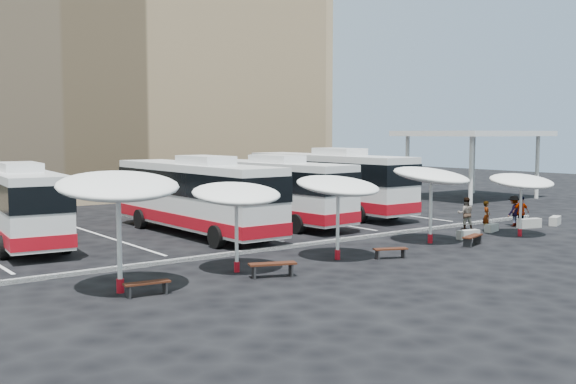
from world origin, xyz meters
TOP-DOWN VIEW (x-y plane):
  - ground at (0.00, 0.00)m, footprint 120.00×120.00m
  - sandstone_building at (0.00, 31.87)m, footprint 42.00×18.25m
  - service_canopy at (24.00, 10.00)m, footprint 10.00×8.00m
  - curb_divider at (0.00, 0.50)m, footprint 34.00×0.25m
  - bay_lines at (0.00, 8.00)m, footprint 24.15×12.00m
  - bus_0 at (-9.93, 9.01)m, footprint 3.66×11.96m
  - bus_1 at (-2.13, 6.49)m, footprint 2.98×12.44m
  - bus_2 at (2.96, 7.73)m, footprint 3.52×12.28m
  - bus_3 at (8.61, 9.03)m, footprint 3.08×13.00m
  - sunshade_0 at (-10.06, -2.90)m, footprint 4.60×4.64m
  - sunshade_1 at (-5.41, -2.43)m, footprint 3.87×3.90m
  - sunshade_2 at (-0.88, -2.78)m, footprint 3.40×3.45m
  - sunshade_3 at (5.18, -2.29)m, footprint 4.33×4.36m
  - sunshade_4 at (10.26, -3.55)m, footprint 3.87×3.89m
  - wood_bench_0 at (-9.57, -3.79)m, footprint 1.48×0.57m
  - wood_bench_1 at (-4.90, -3.94)m, footprint 1.72×1.03m
  - wood_bench_2 at (0.93, -3.93)m, footprint 1.42×0.90m
  - wood_bench_3 at (6.11, -3.94)m, footprint 1.58×0.85m
  - conc_bench_0 at (7.54, -2.58)m, footprint 1.19×0.60m
  - conc_bench_1 at (10.43, -1.79)m, footprint 1.11×0.61m
  - conc_bench_2 at (13.24, -2.10)m, footprint 1.38×0.78m
  - conc_bench_3 at (15.34, -2.33)m, footprint 1.32×0.84m
  - passenger_0 at (10.38, -1.51)m, footprint 0.67×0.66m
  - passenger_1 at (9.93, -0.57)m, footprint 1.05×1.03m
  - passenger_2 at (12.87, -1.84)m, footprint 1.06×0.72m
  - passenger_3 at (13.11, -1.23)m, footprint 1.15×0.77m

SIDE VIEW (x-z plane):
  - ground at x=0.00m, z-range 0.00..0.00m
  - bay_lines at x=0.00m, z-range 0.00..0.01m
  - curb_divider at x=0.00m, z-range 0.00..0.15m
  - conc_bench_1 at x=10.43m, z-range 0.00..0.40m
  - conc_bench_0 at x=7.54m, z-range 0.00..0.43m
  - conc_bench_3 at x=15.34m, z-range 0.00..0.47m
  - conc_bench_2 at x=13.24m, z-range 0.00..0.49m
  - wood_bench_2 at x=0.93m, z-range 0.11..0.54m
  - wood_bench_0 at x=-9.57m, z-range 0.12..0.56m
  - wood_bench_3 at x=6.11m, z-range 0.12..0.59m
  - wood_bench_1 at x=-4.90m, z-range 0.14..0.65m
  - passenger_0 at x=10.38m, z-range 0.00..1.56m
  - passenger_3 at x=13.11m, z-range 0.00..1.67m
  - passenger_2 at x=12.87m, z-range 0.00..1.68m
  - passenger_1 at x=9.93m, z-range 0.00..1.70m
  - bus_0 at x=-9.93m, z-range 0.04..3.77m
  - bus_2 at x=2.96m, z-range 0.04..3.89m
  - bus_1 at x=-2.13m, z-range 0.04..3.98m
  - bus_3 at x=8.61m, z-range 0.04..4.17m
  - sunshade_4 at x=10.26m, z-range 1.11..4.27m
  - sunshade_1 at x=-5.41m, z-range 1.17..4.52m
  - sunshade_2 at x=-0.88m, z-range 1.21..4.67m
  - sunshade_3 at x=5.18m, z-range 1.27..4.89m
  - sunshade_0 at x=-10.06m, z-range 1.39..5.35m
  - service_canopy at x=24.00m, z-range 2.27..7.47m
  - sandstone_building at x=0.00m, z-range -2.17..27.43m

